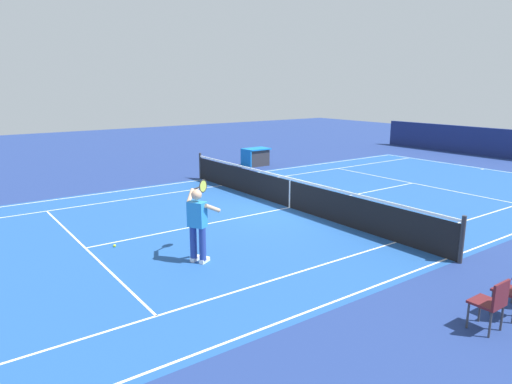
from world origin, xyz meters
The scene contains 8 objects.
ground_plane centered at (0.00, 0.00, 0.00)m, with size 60.00×60.00×0.00m, color navy.
court_slab centered at (0.00, 0.00, 0.00)m, with size 24.20×11.40×0.00m, color #1E4C93.
court_line_markings centered at (0.00, 0.00, 0.00)m, with size 23.85×11.05×0.01m.
tennis_net centered at (0.00, 0.00, 0.49)m, with size 0.10×11.70×1.08m.
tennis_player_near centered at (4.61, 2.36, 0.93)m, with size 0.87×0.99×1.70m.
tennis_ball centered at (5.80, 0.33, 0.03)m, with size 0.07×0.07×0.07m, color #CCE01E.
spectator_chair_4 centered at (2.33, 7.67, 0.52)m, with size 0.44×0.44×0.88m.
equipment_cart_tarped centered at (-3.71, -7.00, 0.44)m, with size 1.25×0.84×0.85m.
Camera 1 is at (9.18, 10.83, 3.81)m, focal length 32.16 mm.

